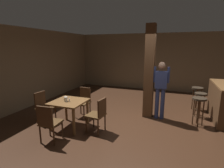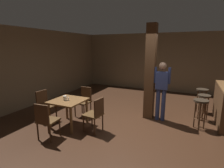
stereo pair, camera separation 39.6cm
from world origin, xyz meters
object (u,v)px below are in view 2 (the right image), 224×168
(chair_south, at_px, (46,119))
(napkin_cup, at_px, (65,98))
(bar_counter, at_px, (224,104))
(bar_stool_mid, at_px, (204,101))
(standing_person, at_px, (162,87))
(bar_stool_near, at_px, (201,107))
(bar_stool_far, at_px, (202,95))
(chair_west, at_px, (45,104))
(chair_north, at_px, (84,100))
(chair_east, at_px, (95,113))
(salt_shaker, at_px, (68,99))
(dining_table, at_px, (68,105))

(chair_south, height_order, napkin_cup, chair_south)
(bar_counter, xyz_separation_m, bar_stool_mid, (-0.53, -0.05, 0.03))
(standing_person, distance_m, bar_stool_mid, 1.34)
(bar_stool_mid, bearing_deg, bar_stool_near, -99.14)
(chair_south, xyz_separation_m, bar_stool_near, (3.25, 2.15, 0.09))
(bar_stool_near, distance_m, bar_stool_far, 1.36)
(chair_west, bearing_deg, chair_north, 46.08)
(chair_east, distance_m, bar_stool_near, 2.76)
(salt_shaker, bearing_deg, bar_stool_far, 39.20)
(chair_north, relative_size, chair_east, 1.00)
(dining_table, height_order, standing_person, standing_person)
(bar_counter, xyz_separation_m, bar_stool_far, (-0.55, 0.65, 0.05))
(chair_east, xyz_separation_m, bar_stool_far, (2.49, 2.68, 0.09))
(bar_counter, bearing_deg, bar_stool_far, 130.26)
(bar_counter, distance_m, bar_stool_near, 0.94)
(napkin_cup, distance_m, bar_stool_far, 4.37)
(chair_south, xyz_separation_m, chair_east, (0.84, 0.82, 0.00))
(chair_south, height_order, chair_north, same)
(napkin_cup, height_order, bar_stool_mid, napkin_cup)
(salt_shaker, distance_m, bar_stool_far, 4.28)
(bar_counter, bearing_deg, bar_stool_near, -132.13)
(bar_stool_near, distance_m, bar_stool_mid, 0.66)
(salt_shaker, bearing_deg, chair_south, -91.42)
(chair_north, bearing_deg, dining_table, -87.90)
(napkin_cup, distance_m, bar_stool_mid, 3.99)
(bar_counter, relative_size, bar_stool_mid, 2.33)
(salt_shaker, distance_m, bar_stool_near, 3.50)
(dining_table, height_order, bar_stool_mid, bar_stool_mid)
(chair_north, bearing_deg, chair_east, -43.12)
(chair_north, xyz_separation_m, bar_counter, (3.93, 1.20, 0.04))
(bar_stool_near, bearing_deg, bar_stool_mid, 80.86)
(chair_west, relative_size, chair_east, 1.00)
(bar_counter, bearing_deg, chair_south, -143.71)
(chair_east, bearing_deg, bar_stool_near, 28.88)
(chair_east, xyz_separation_m, bar_stool_mid, (2.52, 1.99, 0.07))
(dining_table, distance_m, bar_counter, 4.39)
(chair_west, bearing_deg, bar_stool_far, 32.72)
(standing_person, relative_size, bar_stool_mid, 2.23)
(chair_west, distance_m, bar_stool_near, 4.32)
(standing_person, distance_m, bar_stool_near, 1.13)
(chair_north, xyz_separation_m, bar_stool_mid, (3.41, 1.15, 0.07))
(chair_west, relative_size, standing_person, 0.52)
(chair_south, bearing_deg, chair_west, 136.37)
(chair_north, bearing_deg, salt_shaker, -85.24)
(chair_south, height_order, bar_stool_near, chair_south)
(bar_counter, bearing_deg, bar_stool_mid, -175.12)
(dining_table, xyz_separation_m, standing_person, (2.23, 1.44, 0.40))
(chair_east, distance_m, salt_shaker, 0.86)
(standing_person, bearing_deg, chair_north, -164.58)
(chair_north, bearing_deg, chair_west, -133.92)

